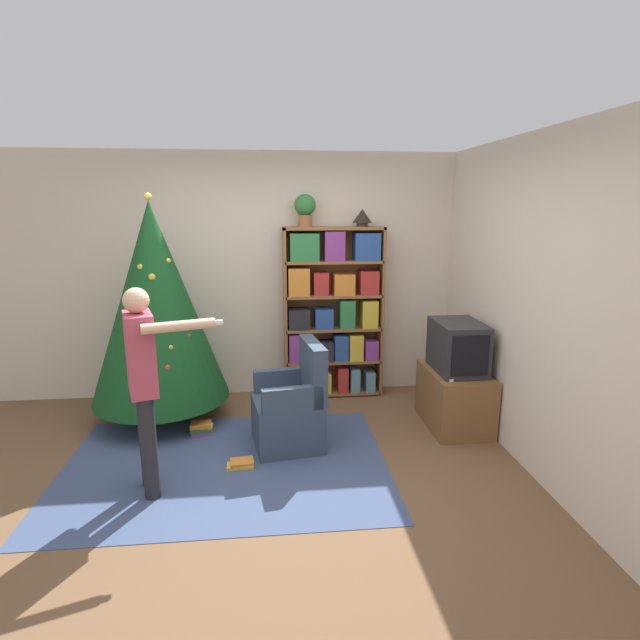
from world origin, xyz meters
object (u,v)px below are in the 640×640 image
at_px(christmas_tree, 156,303).
at_px(armchair, 292,410).
at_px(bookshelf, 333,311).
at_px(table_lamp, 362,217).
at_px(television, 458,347).
at_px(standing_person, 144,376).
at_px(potted_plant, 305,208).

distance_m(christmas_tree, armchair, 1.64).
height_order(bookshelf, armchair, bookshelf).
relative_size(armchair, table_lamp, 4.60).
height_order(television, table_lamp, table_lamp).
relative_size(bookshelf, table_lamp, 9.17).
relative_size(armchair, standing_person, 0.61).
distance_m(christmas_tree, potted_plant, 1.75).
bearing_deg(potted_plant, television, -34.65).
xyz_separation_m(television, table_lamp, (-0.74, 0.92, 1.16)).
bearing_deg(television, christmas_tree, 170.77).
bearing_deg(table_lamp, potted_plant, 180.00).
bearing_deg(bookshelf, table_lamp, 1.12).
bearing_deg(standing_person, christmas_tree, 169.33).
bearing_deg(table_lamp, bookshelf, -178.88).
bearing_deg(standing_person, table_lamp, 115.45).
xyz_separation_m(bookshelf, table_lamp, (0.30, 0.01, 1.00)).
height_order(bookshelf, table_lamp, table_lamp).
bearing_deg(television, table_lamp, 128.80).
height_order(television, potted_plant, potted_plant).
height_order(bookshelf, christmas_tree, christmas_tree).
relative_size(christmas_tree, table_lamp, 10.82).
height_order(bookshelf, television, bookshelf).
relative_size(standing_person, potted_plant, 4.61).
bearing_deg(potted_plant, christmas_tree, -161.93).
bearing_deg(standing_person, bookshelf, 120.40).
height_order(standing_person, potted_plant, potted_plant).
bearing_deg(standing_person, armchair, 102.22).
height_order(armchair, standing_person, standing_person).
xyz_separation_m(potted_plant, table_lamp, (0.59, 0.00, -0.09)).
bearing_deg(christmas_tree, armchair, -29.16).
relative_size(television, christmas_tree, 0.27).
bearing_deg(potted_plant, bookshelf, -1.16).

